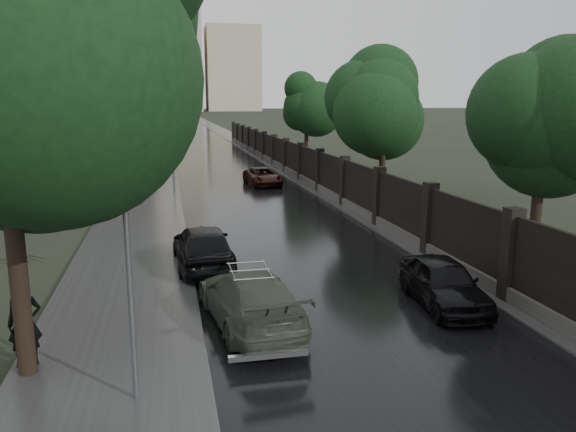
# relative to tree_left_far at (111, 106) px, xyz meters

# --- Properties ---
(ground) EXTENTS (800.00, 800.00, 0.00)m
(ground) POSITION_rel_tree_left_far_xyz_m (8.00, -30.00, -5.24)
(ground) COLOR black
(ground) RESTS_ON ground
(road) EXTENTS (8.00, 420.00, 0.02)m
(road) POSITION_rel_tree_left_far_xyz_m (8.00, 160.00, -5.23)
(road) COLOR black
(road) RESTS_ON ground
(sidewalk_left) EXTENTS (4.00, 420.00, 0.16)m
(sidewalk_left) POSITION_rel_tree_left_far_xyz_m (2.00, 160.00, -5.16)
(sidewalk_left) COLOR #2D2D2D
(sidewalk_left) RESTS_ON ground
(verge_right) EXTENTS (3.00, 420.00, 0.08)m
(verge_right) POSITION_rel_tree_left_far_xyz_m (13.50, 160.00, -5.20)
(verge_right) COLOR #2D2D2D
(verge_right) RESTS_ON ground
(fence_right) EXTENTS (0.45, 75.72, 2.70)m
(fence_right) POSITION_rel_tree_left_far_xyz_m (12.60, 2.01, -4.23)
(fence_right) COLOR #383533
(fence_right) RESTS_ON ground
(tree_left_far) EXTENTS (4.25, 4.25, 7.39)m
(tree_left_far) POSITION_rel_tree_left_far_xyz_m (0.00, 0.00, 0.00)
(tree_left_far) COLOR black
(tree_left_far) RESTS_ON ground
(tree_right_a) EXTENTS (4.08, 4.08, 7.01)m
(tree_right_a) POSITION_rel_tree_left_far_xyz_m (15.50, -22.00, -0.29)
(tree_right_a) COLOR black
(tree_right_a) RESTS_ON ground
(tree_right_b) EXTENTS (4.08, 4.08, 7.01)m
(tree_right_b) POSITION_rel_tree_left_far_xyz_m (15.50, -8.00, -0.29)
(tree_right_b) COLOR black
(tree_right_b) RESTS_ON ground
(tree_right_c) EXTENTS (4.08, 4.08, 7.01)m
(tree_right_c) POSITION_rel_tree_left_far_xyz_m (15.50, 10.00, -0.29)
(tree_right_c) COLOR black
(tree_right_c) RESTS_ON ground
(lamp_post) EXTENTS (0.25, 0.12, 5.11)m
(lamp_post) POSITION_rel_tree_left_far_xyz_m (2.60, -28.50, -2.57)
(lamp_post) COLOR #59595E
(lamp_post) RESTS_ON ground
(traffic_light) EXTENTS (0.16, 0.32, 4.00)m
(traffic_light) POSITION_rel_tree_left_far_xyz_m (3.70, -5.01, -2.84)
(traffic_light) COLOR #59595E
(traffic_light) RESTS_ON ground
(brick_building) EXTENTS (24.00, 18.00, 20.00)m
(brick_building) POSITION_rel_tree_left_far_xyz_m (-10.00, 22.00, 4.76)
(brick_building) COLOR black
(brick_building) RESTS_ON ground
(stalinist_tower) EXTENTS (92.00, 30.00, 159.00)m
(stalinist_tower) POSITION_rel_tree_left_far_xyz_m (8.00, 270.00, 33.14)
(stalinist_tower) COLOR tan
(stalinist_tower) RESTS_ON ground
(volga_sedan) EXTENTS (2.53, 4.96, 1.38)m
(volga_sedan) POSITION_rel_tree_left_far_xyz_m (5.25, -25.08, -4.55)
(volga_sedan) COLOR #404739
(volga_sedan) RESTS_ON ground
(hatchback_left) EXTENTS (2.02, 4.63, 1.55)m
(hatchback_left) POSITION_rel_tree_left_far_xyz_m (4.40, -20.00, -4.47)
(hatchback_left) COLOR black
(hatchback_left) RESTS_ON ground
(car_right_near) EXTENTS (1.85, 4.00, 1.33)m
(car_right_near) POSITION_rel_tree_left_far_xyz_m (10.66, -24.88, -4.58)
(car_right_near) COLOR black
(car_right_near) RESTS_ON ground
(car_right_far) EXTENTS (2.33, 4.40, 1.18)m
(car_right_far) POSITION_rel_tree_left_far_xyz_m (9.60, -1.55, -4.65)
(car_right_far) COLOR black
(car_right_far) RESTS_ON ground
(pedestrian_umbrella) EXTENTS (1.27, 1.29, 2.86)m
(pedestrian_umbrella) POSITION_rel_tree_left_far_xyz_m (0.33, -26.62, -3.18)
(pedestrian_umbrella) COLOR black
(pedestrian_umbrella) RESTS_ON sidewalk_left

